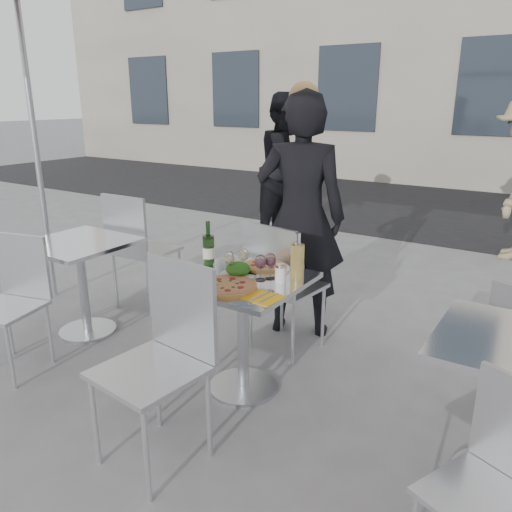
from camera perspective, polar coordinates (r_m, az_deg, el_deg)
The scene contains 23 objects.
ground at distance 3.31m, azimuth -1.46°, elevation -14.85°, with size 80.00×80.00×0.00m, color slate.
street_asphalt at distance 9.12m, azimuth 22.30°, elevation 4.98°, with size 24.00×5.00×0.00m, color black.
main_table at distance 3.06m, azimuth -1.54°, elevation -6.28°, with size 0.72×0.72×0.75m.
side_table_left at distance 4.04m, azimuth -19.37°, elevation -1.27°, with size 0.72×0.72×0.75m.
chair_far at distance 3.49m, azimuth 2.66°, elevation -2.55°, with size 0.49×0.51×0.98m.
chair_near at distance 2.55m, azimuth -10.37°, elevation -10.08°, with size 0.51×0.52×1.02m.
side_chair_lfar at distance 4.37m, azimuth -13.47°, elevation 1.54°, with size 0.48×0.50×1.03m.
side_chair_lnear at distance 3.72m, azimuth -25.94°, elevation -3.72°, with size 0.50×0.51×0.91m.
side_chair_rnear at distance 2.14m, azimuth 26.19°, elevation -21.40°, with size 0.50×0.50×0.82m.
woman_diner at distance 3.77m, azimuth 5.13°, elevation 4.41°, with size 0.67×0.44×1.85m, color black.
pedestrian_a at distance 6.56m, azimuth 3.48°, elevation 10.09°, with size 0.91×0.71×1.86m, color black.
pizza_near at distance 2.83m, azimuth -3.39°, elevation -3.46°, with size 0.35×0.35×0.02m.
pizza_far at distance 3.13m, azimuth 1.01°, elevation -1.25°, with size 0.31×0.31×0.03m.
salad_plate at distance 3.01m, azimuth -2.07°, elevation -1.64°, with size 0.22×0.22×0.09m.
wine_bottle at distance 3.18m, azimuth -5.45°, elevation 0.81°, with size 0.07×0.08×0.29m.
carafe at distance 2.92m, azimuth 4.74°, elevation -0.62°, with size 0.08×0.08×0.29m.
sugar_shaker at distance 2.91m, azimuth 2.81°, elevation -1.98°, with size 0.06×0.06×0.11m.
wineglass_white_a at distance 2.99m, azimuth -3.11°, elevation -0.31°, with size 0.07×0.07×0.16m.
wineglass_white_b at distance 3.04m, azimuth -1.43°, elevation 0.04°, with size 0.07×0.07×0.16m.
wineglass_red_a at distance 2.91m, azimuth 0.51°, elevation -0.76°, with size 0.07×0.07×0.16m.
wineglass_red_b at distance 2.94m, azimuth 1.67°, elevation -0.56°, with size 0.07×0.07×0.16m.
napkin_left at distance 3.00m, azimuth -7.80°, elevation -2.52°, with size 0.23×0.23×0.01m.
napkin_right at distance 2.69m, azimuth 0.87°, elevation -4.75°, with size 0.19×0.20×0.01m.
Camera 1 is at (1.59, -2.31, 1.77)m, focal length 35.00 mm.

